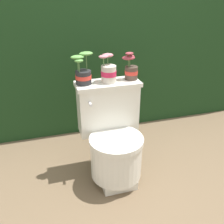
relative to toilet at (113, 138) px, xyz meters
name	(u,v)px	position (x,y,z in m)	size (l,w,h in m)	color
ground_plane	(126,180)	(0.08, -0.11, -0.34)	(12.00, 12.00, 0.00)	brown
hedge_backdrop	(88,57)	(0.08, 1.26, 0.30)	(3.47, 1.07, 1.28)	#193819
toilet	(113,138)	(0.00, 0.00, 0.00)	(0.48, 0.52, 0.74)	silver
potted_plant_left	(83,73)	(-0.18, 0.15, 0.48)	(0.16, 0.11, 0.23)	#262628
potted_plant_midleft	(108,72)	(0.01, 0.14, 0.48)	(0.12, 0.13, 0.20)	beige
potted_plant_middle	(131,69)	(0.18, 0.15, 0.48)	(0.12, 0.10, 0.21)	#47382D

